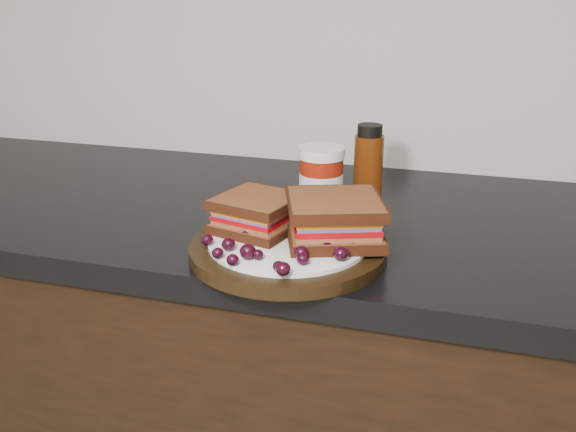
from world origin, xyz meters
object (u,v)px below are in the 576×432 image
Objects in this scene: sandwich_left at (257,213)px; condiment_jar at (321,180)px; plate at (288,250)px; oil_bottle at (368,165)px.

condiment_jar is (0.06, 0.16, 0.01)m from sandwich_left.
sandwich_left reaches higher than plate.
condiment_jar is 0.80× the size of oil_bottle.
plate is 0.19m from condiment_jar.
sandwich_left is 0.26m from oil_bottle.
oil_bottle reaches higher than sandwich_left.
plate is 0.27m from oil_bottle.
condiment_jar is 0.10m from oil_bottle.
oil_bottle is (0.07, 0.26, 0.06)m from plate.
oil_bottle reaches higher than condiment_jar.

